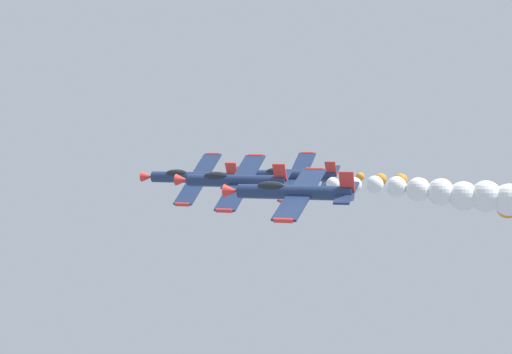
{
  "coord_description": "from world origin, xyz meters",
  "views": [
    {
      "loc": [
        -78.35,
        -26.4,
        101.23
      ],
      "look_at": [
        0.0,
        0.0,
        96.99
      ],
      "focal_mm": 63.74,
      "sensor_mm": 36.0,
      "label": 1
    }
  ],
  "objects_px": {
    "airplane_right_inner": "(292,175)",
    "airplane_left_outer": "(292,192)",
    "airplane_lead": "(193,177)",
    "airplane_left_inner": "(234,181)"
  },
  "relations": [
    {
      "from": "airplane_lead",
      "to": "airplane_left_inner",
      "type": "relative_size",
      "value": 1.0
    },
    {
      "from": "airplane_right_inner",
      "to": "airplane_left_outer",
      "type": "bearing_deg",
      "value": -163.53
    },
    {
      "from": "airplane_left_inner",
      "to": "airplane_left_outer",
      "type": "height_order",
      "value": "airplane_left_inner"
    },
    {
      "from": "airplane_right_inner",
      "to": "airplane_left_inner",
      "type": "bearing_deg",
      "value": 178.64
    },
    {
      "from": "airplane_lead",
      "to": "airplane_left_outer",
      "type": "xyz_separation_m",
      "value": [
        -16.95,
        -15.24,
        -0.04
      ]
    },
    {
      "from": "airplane_lead",
      "to": "airplane_right_inner",
      "type": "distance_m",
      "value": 11.18
    },
    {
      "from": "airplane_lead",
      "to": "airplane_right_inner",
      "type": "bearing_deg",
      "value": -44.82
    },
    {
      "from": "airplane_lead",
      "to": "airplane_left_outer",
      "type": "distance_m",
      "value": 22.8
    },
    {
      "from": "airplane_lead",
      "to": "airplane_left_inner",
      "type": "bearing_deg",
      "value": -138.77
    },
    {
      "from": "airplane_left_inner",
      "to": "airplane_left_outer",
      "type": "bearing_deg",
      "value": -137.34
    }
  ]
}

